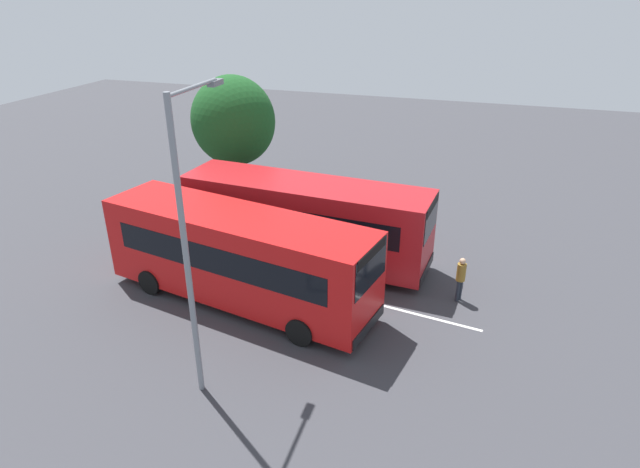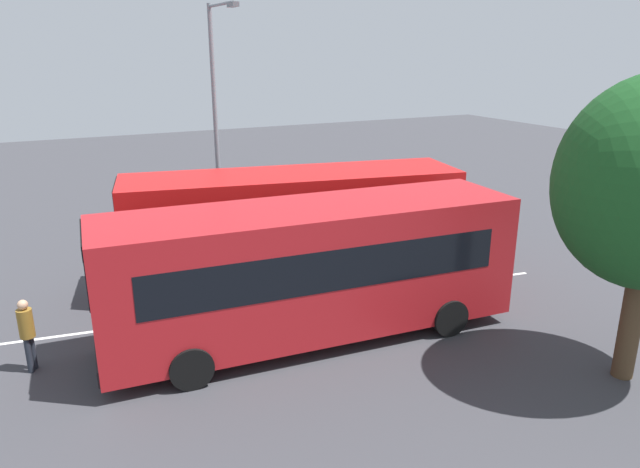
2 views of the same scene
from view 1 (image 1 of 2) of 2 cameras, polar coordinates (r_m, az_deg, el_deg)
The scene contains 7 objects.
ground_plane at distance 20.78m, azimuth -4.21°, elevation -4.84°, with size 72.84×72.84×0.00m, color #38383D.
bus_far_left at distance 18.76m, azimuth -8.57°, elevation -2.25°, with size 10.24×4.33×3.32m.
bus_center_left at distance 21.41m, azimuth -1.49°, elevation 1.65°, with size 10.11×3.21×3.32m.
pedestrian at distance 19.60m, azimuth 14.69°, elevation -4.31°, with size 0.43×0.43×1.69m.
street_lamp at distance 13.75m, azimuth -13.72°, elevation 0.12°, with size 0.25×2.66×8.22m.
depot_tree at distance 26.70m, azimuth -9.19°, elevation 11.71°, with size 4.11×3.70×6.45m.
lane_stripe_outer_left at distance 20.77m, azimuth -4.21°, elevation -4.83°, with size 15.26×0.12×0.01m, color silver.
Camera 1 is at (7.01, -16.55, 10.42)m, focal length 30.21 mm.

